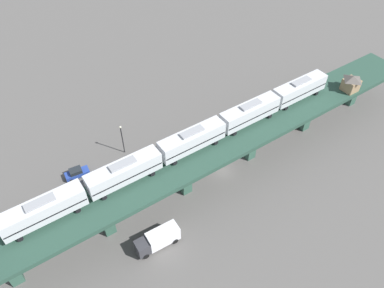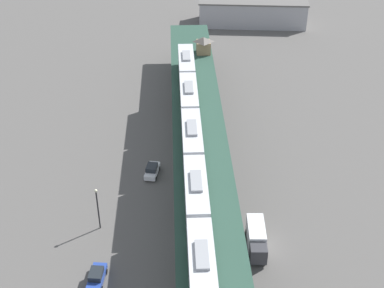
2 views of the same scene
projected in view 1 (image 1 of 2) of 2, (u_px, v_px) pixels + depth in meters
name	position (u px, v px, depth m)	size (l,w,h in m)	color
ground_plane	(222.00, 170.00, 71.24)	(400.00, 400.00, 0.00)	#514F4C
elevated_viaduct	(224.00, 146.00, 66.43)	(32.65, 90.90, 7.83)	#244135
subway_train	(192.00, 140.00, 62.33)	(19.35, 60.88, 4.45)	silver
signal_hut	(351.00, 83.00, 75.05)	(3.96, 3.96, 3.40)	#8C7251
street_car_white	(197.00, 145.00, 74.79)	(2.23, 4.53, 1.89)	silver
street_car_blue	(77.00, 173.00, 69.58)	(2.47, 4.63, 1.89)	#233D93
street_car_red	(297.00, 121.00, 80.06)	(2.64, 4.67, 1.89)	#AD1E1E
delivery_truck	(158.00, 239.00, 58.76)	(3.77, 7.52, 3.20)	#333338
street_lamp	(122.00, 137.00, 71.78)	(0.44, 0.44, 6.94)	black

